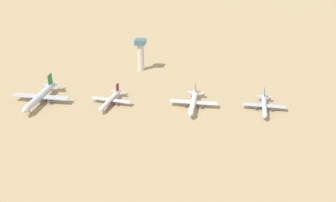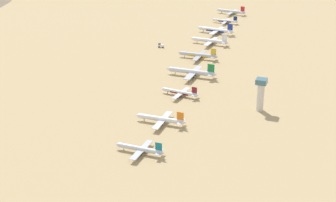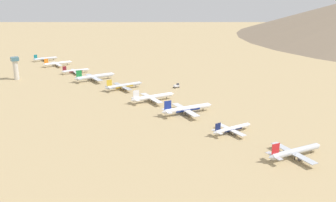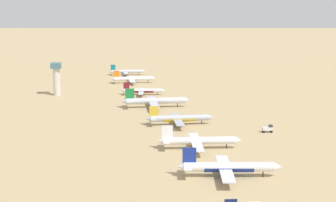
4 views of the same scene
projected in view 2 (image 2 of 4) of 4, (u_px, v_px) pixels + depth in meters
ground_plane at (200, 59)px, 447.57m from camera, size 2164.55×2164.55×0.00m
parked_jet_0 at (231, 11)px, 605.76m from camera, size 37.60×30.65×10.84m
parked_jet_1 at (225, 21)px, 565.66m from camera, size 31.09×25.19×8.98m
parked_jet_2 at (216, 30)px, 524.78m from camera, size 41.89×34.14×12.08m
parked_jet_3 at (210, 41)px, 488.56m from camera, size 39.40×32.01×11.36m
parked_jet_4 at (198, 55)px, 447.51m from camera, size 37.41×30.30×10.82m
parked_jet_5 at (192, 72)px, 404.83m from camera, size 42.57×34.47×12.31m
parked_jet_6 at (180, 92)px, 367.41m from camera, size 30.70×25.02×8.85m
parked_jet_7 at (161, 119)px, 323.57m from camera, size 34.93×28.31×10.09m
parked_jet_8 at (140, 149)px, 287.47m from camera, size 30.92×25.05×8.94m
service_truck at (161, 45)px, 480.37m from camera, size 5.22×2.70×3.90m
control_tower at (261, 92)px, 340.12m from camera, size 7.20×7.20×22.68m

